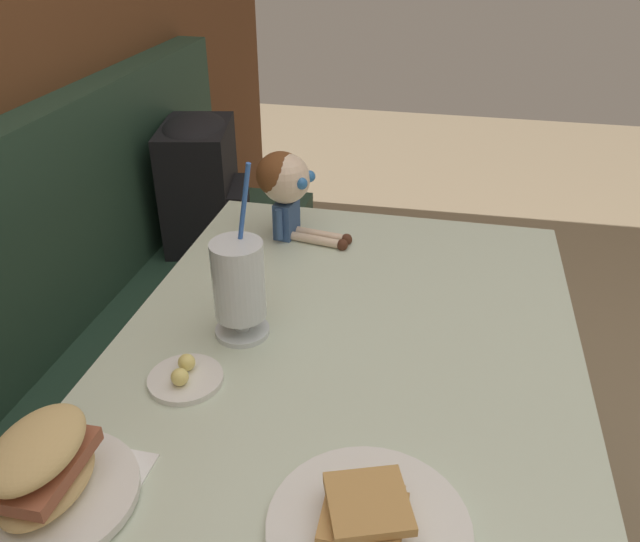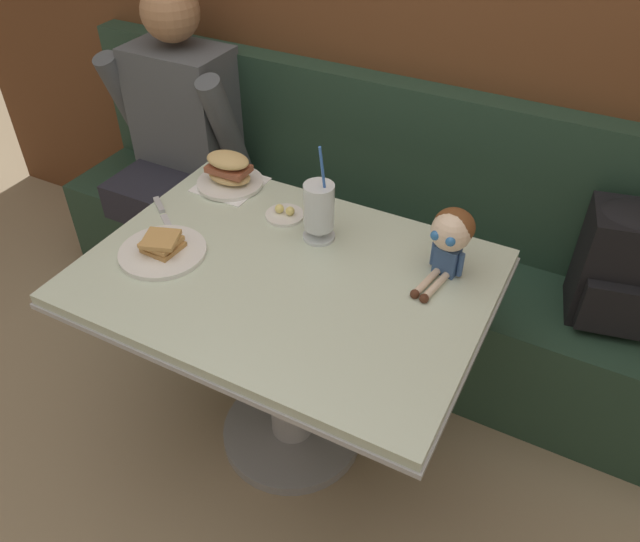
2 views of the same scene
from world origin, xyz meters
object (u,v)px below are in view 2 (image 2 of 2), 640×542
toast_plate (162,249)px  diner_patron (180,125)px  milkshake_glass (319,209)px  seated_doll (451,234)px  butter_saucer (285,214)px  backpack (632,264)px  butter_knife (162,211)px  sandwich_plate (229,173)px

toast_plate → diner_patron: size_ratio=0.31×
milkshake_glass → seated_doll: (0.38, 0.02, 0.03)m
butter_saucer → seated_doll: 0.54m
butter_saucer → seated_doll: bearing=-3.1°
toast_plate → milkshake_glass: size_ratio=0.79×
backpack → butter_knife: bearing=-158.6°
butter_knife → diner_patron: 0.60m
sandwich_plate → butter_saucer: sandwich_plate is taller
milkshake_glass → sandwich_plate: size_ratio=1.43×
butter_saucer → butter_knife: butter_saucer is taller
milkshake_glass → diner_patron: (-0.82, 0.40, -0.10)m
sandwich_plate → butter_knife: (-0.10, -0.23, -0.04)m
diner_patron → sandwich_plate: bearing=-33.0°
toast_plate → backpack: backpack is taller
milkshake_glass → butter_saucer: 0.18m
toast_plate → butter_saucer: toast_plate is taller
milkshake_glass → toast_plate: bearing=-142.3°
milkshake_glass → sandwich_plate: bearing=162.9°
toast_plate → butter_saucer: (0.21, 0.32, -0.01)m
sandwich_plate → butter_saucer: 0.27m
sandwich_plate → backpack: sandwich_plate is taller
toast_plate → diner_patron: 0.81m
toast_plate → butter_knife: bearing=129.9°
sandwich_plate → butter_knife: sandwich_plate is taller
butter_knife → seated_doll: size_ratio=0.88×
toast_plate → sandwich_plate: size_ratio=1.14×
backpack → seated_doll: bearing=-139.3°
seated_doll → backpack: bearing=40.7°
milkshake_glass → butter_knife: 0.52m
milkshake_glass → backpack: (0.85, 0.42, -0.18)m
sandwich_plate → butter_knife: size_ratio=1.11×
toast_plate → butter_knife: size_ratio=1.26×
toast_plate → butter_saucer: 0.39m
backpack → diner_patron: size_ratio=0.50×
butter_knife → seated_doll: bearing=8.3°
seated_doll → diner_patron: size_ratio=0.28×
milkshake_glass → backpack: bearing=26.2°
sandwich_plate → backpack: bearing=13.3°
butter_saucer → diner_patron: size_ratio=0.15×
sandwich_plate → seated_doll: size_ratio=0.97×
toast_plate → butter_knife: 0.22m
backpack → toast_plate: bearing=-150.1°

